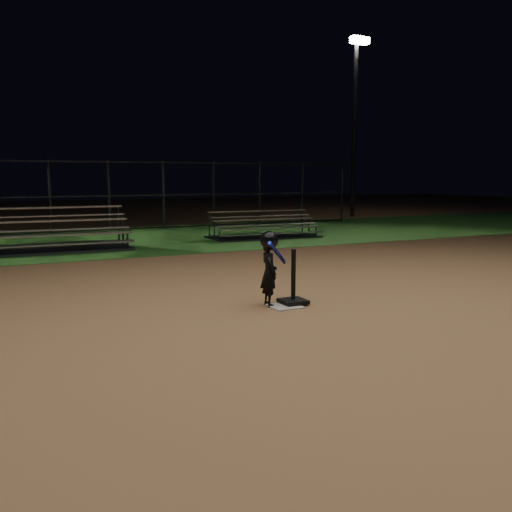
{
  "coord_description": "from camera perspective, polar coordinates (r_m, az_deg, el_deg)",
  "views": [
    {
      "loc": [
        -3.96,
        -7.14,
        1.97
      ],
      "look_at": [
        0.0,
        1.0,
        0.65
      ],
      "focal_mm": 38.86,
      "sensor_mm": 36.0,
      "label": 1
    }
  ],
  "objects": [
    {
      "name": "grass_strip",
      "position": [
        17.7,
        -12.85,
        1.71
      ],
      "size": [
        60.0,
        8.0,
        0.01
      ],
      "primitive_type": "cube",
      "color": "#245A1D",
      "rests_on": "ground"
    },
    {
      "name": "bleacher_right",
      "position": [
        17.73,
        0.81,
        2.47
      ],
      "size": [
        3.53,
        1.85,
        0.85
      ],
      "rotation": [
        0.0,
        0.0,
        -0.05
      ],
      "color": "silver",
      "rests_on": "ground"
    },
    {
      "name": "ground",
      "position": [
        8.4,
        3.0,
        -5.28
      ],
      "size": [
        80.0,
        80.0,
        0.0
      ],
      "primitive_type": "plane",
      "color": "#A07248",
      "rests_on": "ground"
    },
    {
      "name": "home_plate",
      "position": [
        8.4,
        3.0,
        -5.2
      ],
      "size": [
        0.45,
        0.45,
        0.02
      ],
      "primitive_type": "cube",
      "color": "beige",
      "rests_on": "ground"
    },
    {
      "name": "backstop_fence",
      "position": [
        20.54,
        -14.88,
        6.0
      ],
      "size": [
        20.08,
        0.08,
        2.5
      ],
      "color": "#38383D",
      "rests_on": "ground"
    },
    {
      "name": "child_batter",
      "position": [
        8.36,
        1.37,
        -1.09
      ],
      "size": [
        0.47,
        0.52,
        1.14
      ],
      "rotation": [
        0.0,
        0.0,
        1.48
      ],
      "color": "black",
      "rests_on": "ground"
    },
    {
      "name": "bleacher_left",
      "position": [
        15.68,
        -21.39,
        1.35
      ],
      "size": [
        4.64,
        2.37,
        1.12
      ],
      "rotation": [
        0.0,
        0.0,
        -0.03
      ],
      "color": "silver",
      "rests_on": "ground"
    },
    {
      "name": "batting_tee",
      "position": [
        8.52,
        3.85,
        -3.84
      ],
      "size": [
        0.38,
        0.38,
        0.83
      ],
      "color": "black",
      "rests_on": "home_plate"
    },
    {
      "name": "light_pole_right",
      "position": [
        27.41,
        10.19,
        14.39
      ],
      "size": [
        0.9,
        0.53,
        8.3
      ],
      "color": "#2D2D30",
      "rests_on": "ground"
    }
  ]
}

